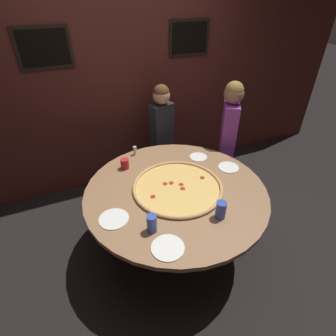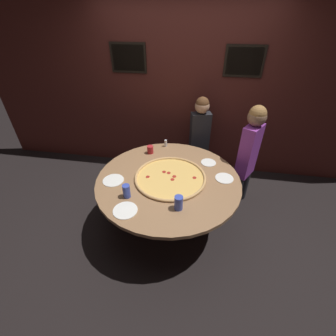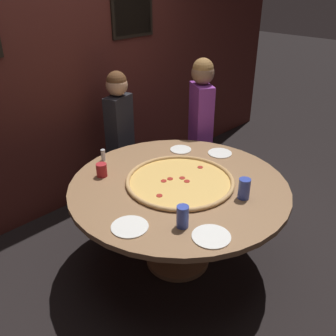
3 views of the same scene
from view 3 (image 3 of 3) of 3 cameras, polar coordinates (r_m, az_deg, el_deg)
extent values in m
plane|color=black|center=(3.23, 1.47, -13.82)|extent=(24.00, 24.00, 0.00)
cube|color=#4C1E19|center=(3.62, -15.40, 13.41)|extent=(6.40, 0.06, 2.60)
cube|color=black|center=(3.98, -5.42, 22.06)|extent=(0.52, 0.02, 0.40)
cube|color=#B2A893|center=(3.97, -5.36, 22.05)|extent=(0.46, 0.01, 0.34)
cylinder|color=#936B47|center=(2.80, 1.65, -2.77)|extent=(1.64, 1.64, 0.04)
cylinder|color=#936B47|center=(3.01, 1.55, -8.84)|extent=(0.16, 0.16, 0.70)
cylinder|color=#936B47|center=(3.22, 1.47, -13.56)|extent=(0.52, 0.52, 0.04)
cylinder|color=#EAB75B|center=(2.81, 1.83, -2.10)|extent=(0.78, 0.78, 0.01)
torus|color=tan|center=(2.80, 1.83, -1.92)|extent=(0.82, 0.82, 0.03)
cylinder|color=#A8281E|center=(2.62, -1.32, -4.23)|extent=(0.04, 0.04, 0.00)
cylinder|color=#A8281E|center=(2.83, 0.31, -1.65)|extent=(0.04, 0.04, 0.00)
cylinder|color=#A8281E|center=(2.80, -0.67, -1.98)|extent=(0.04, 0.04, 0.00)
cylinder|color=#A8281E|center=(2.80, 2.89, -2.02)|extent=(0.04, 0.04, 0.00)
cylinder|color=#A8281E|center=(2.84, 2.17, -1.52)|extent=(0.04, 0.04, 0.00)
cylinder|color=#A8281E|center=(3.00, 4.93, 0.12)|extent=(0.04, 0.04, 0.00)
cylinder|color=#384CB7|center=(2.64, 11.53, -3.09)|extent=(0.08, 0.08, 0.15)
cylinder|color=#384CB7|center=(2.31, 2.24, -7.41)|extent=(0.08, 0.08, 0.15)
cylinder|color=#B22328|center=(2.92, -10.08, -0.30)|extent=(0.08, 0.08, 0.10)
cylinder|color=white|center=(2.28, 6.61, -10.32)|extent=(0.24, 0.24, 0.01)
cylinder|color=white|center=(2.36, -5.85, -8.89)|extent=(0.23, 0.23, 0.01)
cylinder|color=white|center=(3.28, 7.91, 2.26)|extent=(0.21, 0.21, 0.01)
cylinder|color=white|center=(3.32, 1.95, 2.83)|extent=(0.19, 0.19, 0.01)
cylinder|color=silver|center=(3.16, -9.84, 1.86)|extent=(0.04, 0.04, 0.08)
cylinder|color=#B7B7BC|center=(3.14, -9.91, 2.66)|extent=(0.04, 0.04, 0.01)
cylinder|color=#232328|center=(3.97, -6.03, -1.07)|extent=(0.15, 0.15, 0.47)
cylinder|color=#232328|center=(3.83, -7.78, -2.41)|extent=(0.15, 0.15, 0.47)
cube|color=#232328|center=(3.66, -7.39, 5.94)|extent=(0.31, 0.22, 0.65)
sphere|color=tan|center=(3.52, -7.82, 12.42)|extent=(0.20, 0.20, 0.20)
sphere|color=brown|center=(3.51, -7.86, 12.97)|extent=(0.19, 0.19, 0.19)
cylinder|color=#232328|center=(4.07, 4.17, 0.04)|extent=(0.18, 0.18, 0.50)
cylinder|color=#232328|center=(3.89, 5.19, -1.46)|extent=(0.18, 0.18, 0.50)
cube|color=purple|center=(3.73, 5.02, 7.40)|extent=(0.29, 0.34, 0.70)
sphere|color=#8C664C|center=(3.60, 5.33, 14.24)|extent=(0.22, 0.22, 0.22)
sphere|color=#9E703D|center=(3.59, 5.36, 14.82)|extent=(0.20, 0.20, 0.20)
camera|label=1|loc=(0.99, 51.48, 23.41)|focal=28.00mm
camera|label=2|loc=(2.14, 59.44, 19.90)|focal=24.00mm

